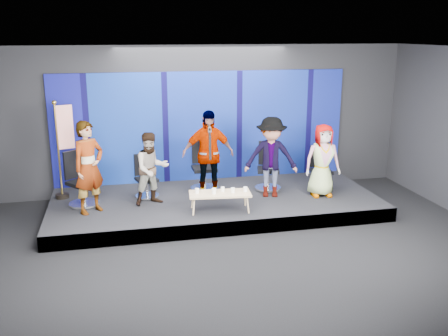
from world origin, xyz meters
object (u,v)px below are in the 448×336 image
(panelist_c, at_px, (208,154))
(coffee_table, at_px, (220,194))
(chair_c, at_px, (204,173))
(mug_e, at_px, (245,189))
(panelist_b, at_px, (152,169))
(flag_stand, at_px, (63,147))
(panelist_e, at_px, (322,160))
(chair_b, at_px, (146,183))
(mug_d, at_px, (233,190))
(panelist_a, at_px, (89,167))
(chair_d, at_px, (268,174))
(mug_a, at_px, (197,191))
(chair_a, at_px, (81,188))
(panelist_d, at_px, (271,157))
(mug_b, at_px, (214,191))
(chair_e, at_px, (320,175))
(mug_c, at_px, (223,189))

(panelist_c, xyz_separation_m, coffee_table, (0.06, -0.95, -0.60))
(chair_c, height_order, mug_e, chair_c)
(chair_c, relative_size, coffee_table, 0.92)
(panelist_b, distance_m, flag_stand, 2.00)
(panelist_e, relative_size, mug_e, 16.31)
(chair_b, distance_m, flag_stand, 1.90)
(mug_e, bearing_deg, flag_stand, 156.30)
(mug_d, bearing_deg, panelist_a, 169.06)
(panelist_a, bearing_deg, chair_d, -28.57)
(mug_a, bearing_deg, chair_a, 159.21)
(panelist_a, xyz_separation_m, mug_e, (3.04, -0.52, -0.50))
(panelist_d, relative_size, mug_b, 16.17)
(chair_b, bearing_deg, mug_b, -59.48)
(chair_e, height_order, mug_e, chair_e)
(chair_b, xyz_separation_m, mug_e, (1.90, -1.24, 0.12))
(chair_c, height_order, panelist_c, panelist_c)
(panelist_d, distance_m, mug_c, 1.41)
(chair_b, distance_m, chair_c, 1.36)
(mug_a, relative_size, mug_e, 0.96)
(chair_a, relative_size, mug_c, 12.49)
(panelist_c, relative_size, coffee_table, 1.49)
(chair_c, bearing_deg, panelist_c, -89.40)
(mug_c, bearing_deg, panelist_b, 155.01)
(panelist_e, relative_size, mug_a, 16.99)
(chair_a, bearing_deg, flag_stand, 81.94)
(chair_d, relative_size, mug_d, 10.99)
(flag_stand, bearing_deg, panelist_e, -29.46)
(chair_c, xyz_separation_m, flag_stand, (-3.01, 0.08, 0.74))
(chair_e, xyz_separation_m, mug_c, (-2.47, -0.86, 0.10))
(chair_e, relative_size, mug_b, 9.06)
(chair_d, bearing_deg, panelist_d, -86.42)
(mug_e, distance_m, flag_stand, 3.98)
(mug_b, relative_size, flag_stand, 0.05)
(chair_c, bearing_deg, panelist_e, -21.43)
(mug_a, bearing_deg, chair_d, 30.91)
(chair_b, height_order, chair_c, chair_c)
(panelist_a, relative_size, chair_b, 1.97)
(chair_a, xyz_separation_m, chair_e, (5.27, -0.01, -0.05))
(chair_b, distance_m, mug_c, 1.85)
(panelist_b, bearing_deg, chair_d, -5.40)
(panelist_a, distance_m, mug_b, 2.50)
(panelist_c, xyz_separation_m, panelist_e, (2.43, -0.48, -0.16))
(chair_c, bearing_deg, mug_a, -105.01)
(chair_a, xyz_separation_m, panelist_d, (4.00, -0.27, 0.50))
(mug_a, bearing_deg, mug_c, -0.70)
(mug_e, bearing_deg, panelist_d, 43.38)
(chair_d, relative_size, mug_a, 11.56)
(coffee_table, xyz_separation_m, mug_a, (-0.44, 0.09, 0.08))
(chair_c, bearing_deg, mug_e, -68.27)
(panelist_c, xyz_separation_m, mug_b, (-0.07, -0.98, -0.52))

